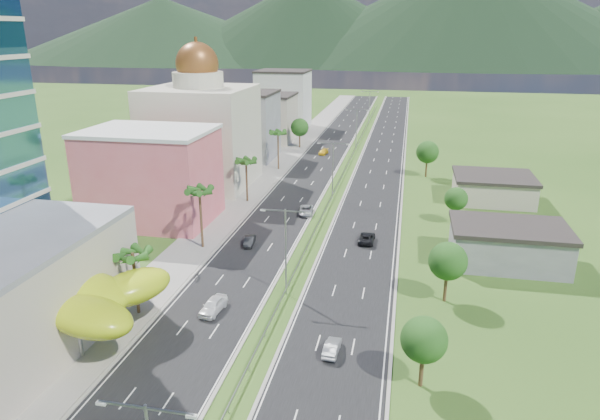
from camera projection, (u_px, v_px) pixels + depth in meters
The scene contains 34 objects.
ground at pixel (265, 337), 56.48m from camera, with size 500.00×500.00×0.00m, color #2D5119.
road_left at pixel (326, 153), 141.47m from camera, with size 11.00×260.00×0.04m, color black.
road_right at pixel (383, 155), 138.66m from camera, with size 11.00×260.00×0.04m, color black.
sidewalk_left at pixel (291, 151), 143.24m from camera, with size 7.00×260.00×0.12m, color gray.
median_guardrail at pixel (346, 168), 123.14m from camera, with size 0.10×216.06×0.76m.
streetlight_median_b at pixel (286, 243), 63.61m from camera, with size 6.04×0.25×11.00m.
streetlight_median_c at pixel (333, 164), 100.76m from camera, with size 6.04×0.25×11.00m.
streetlight_median_d at pixel (357, 125), 142.55m from camera, with size 6.04×0.25×11.00m.
streetlight_median_e at pixel (369, 103), 184.35m from camera, with size 6.04×0.25×11.00m.
lime_canopy at pixel (66, 295), 54.92m from camera, with size 18.00×15.00×7.40m.
pink_shophouse at pixel (151, 177), 89.06m from camera, with size 20.00×15.00×15.00m, color #D85963.
domed_building at pixel (201, 130), 109.18m from camera, with size 20.00×20.00×28.70m.
midrise_grey at pixel (243, 126), 133.29m from camera, with size 16.00×15.00×16.00m, color slate.
midrise_beige at pixel (266, 119), 154.20m from camera, with size 16.00×15.00×13.00m, color #BCB29B.
midrise_white at pixel (283, 100), 174.76m from camera, with size 16.00×15.00×18.00m, color silver.
shed_near at pixel (508, 246), 73.65m from camera, with size 15.00×10.00×5.00m, color slate.
shed_far at pixel (493, 189), 101.23m from camera, with size 14.00×12.00×4.40m, color #BCB29B.
palm_tree_b at pixel (133, 257), 58.99m from camera, with size 3.60×3.60×8.10m.
palm_tree_c at pixel (199, 193), 77.10m from camera, with size 3.60×3.60×9.60m.
palm_tree_d at pixel (246, 163), 98.77m from camera, with size 3.60×3.60×8.60m.
palm_tree_e at pixel (278, 134), 121.74m from camera, with size 3.60×3.60×9.40m.
leafy_tree_lfar at pixel (300, 127), 145.84m from camera, with size 4.90×4.90×8.05m.
leafy_tree_ra at pixel (424, 340), 47.31m from camera, with size 4.20×4.20×6.90m.
leafy_tree_rb at pixel (448, 261), 62.41m from camera, with size 4.55×4.55×7.47m.
leafy_tree_rc at pixel (456, 199), 88.11m from camera, with size 3.85×3.85×6.33m.
leafy_tree_rd at pixel (427, 152), 116.33m from camera, with size 4.90×4.90×8.05m.
mountain_ridge at pixel (466, 67), 463.16m from camera, with size 860.00×140.00×90.00m, color black, non-canonical shape.
car_white_near_left at pixel (213, 305), 61.27m from camera, with size 1.91×4.75×1.62m, color white.
car_dark_left at pixel (250, 241), 80.40m from camera, with size 1.38×3.96×1.31m, color black.
car_silver_mid_left at pixel (306, 210), 93.88m from camera, with size 2.31×5.01×1.39m, color #94989B.
car_yellow_far_left at pixel (323, 152), 139.31m from camera, with size 1.74×4.28×1.24m, color yellow.
car_silver_right at pixel (332, 347), 53.47m from camera, with size 1.35×3.88×1.28m, color #97989E.
car_dark_far_right at pixel (367, 238), 81.54m from camera, with size 2.29×4.97×1.38m, color black.
motorcycle at pixel (197, 275), 69.49m from camera, with size 0.56×1.84×1.18m, color black.
Camera 1 is at (13.36, -47.51, 30.82)m, focal length 32.00 mm.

